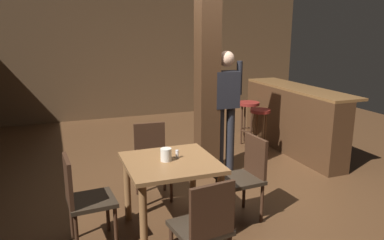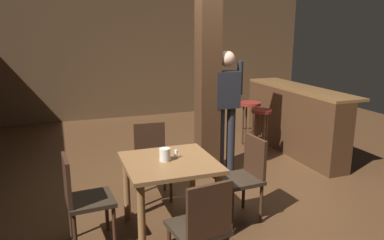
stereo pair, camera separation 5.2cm
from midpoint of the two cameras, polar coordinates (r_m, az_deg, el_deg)
name	(u,v)px [view 1 (the left image)]	position (r m, az deg, el deg)	size (l,w,h in m)	color
ground_plane	(223,189)	(4.89, 4.45, -10.51)	(10.80, 10.80, 0.00)	#4C301C
wall_back	(141,55)	(8.76, -7.97, 9.73)	(8.00, 0.10, 2.80)	brown
pillar	(207,75)	(5.04, 2.05, 6.84)	(0.28, 0.28, 2.80)	#422816
dining_table	(171,174)	(3.74, -3.63, -8.16)	(0.88, 0.88, 0.75)	brown
chair_east	(246,173)	(4.07, 7.84, -8.06)	(0.45, 0.45, 0.89)	#2D2319
chair_south	(205,226)	(3.05, 1.42, -15.79)	(0.47, 0.47, 0.89)	#2D2319
chair_north	(152,157)	(4.55, -6.47, -5.61)	(0.44, 0.44, 0.89)	#2D2319
chair_west	(83,197)	(3.66, -16.70, -11.12)	(0.45, 0.45, 0.89)	#2D2319
napkin_cup	(166,155)	(3.67, -4.39, -5.29)	(0.11, 0.11, 0.13)	silver
salt_shaker	(177,154)	(3.75, -2.68, -5.20)	(0.03, 0.03, 0.08)	silver
standing_person	(226,104)	(5.16, 4.87, 2.49)	(0.47, 0.22, 1.72)	black
bar_counter	(292,119)	(6.37, 14.75, 0.13)	(0.56, 2.35, 1.08)	brown
bar_stool_near	(260,121)	(6.10, 10.07, -0.22)	(0.32, 0.32, 0.75)	maroon
bar_stool_mid	(248,112)	(6.64, 8.35, 1.20)	(0.38, 0.38, 0.75)	maroon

